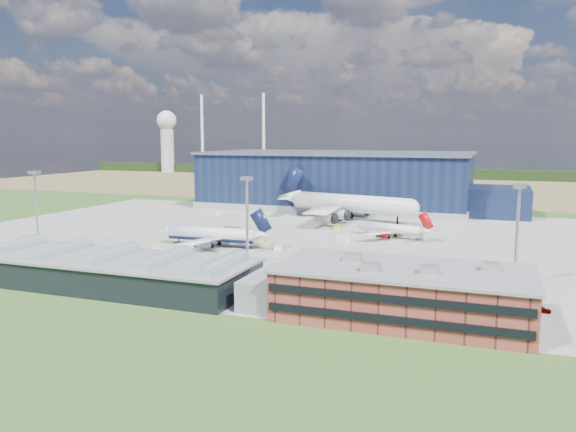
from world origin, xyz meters
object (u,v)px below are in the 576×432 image
object	(u,v)px
gse_cart_b	(217,214)
airstair	(302,272)
car_b	(253,275)
gse_tug_c	(336,228)
airliner_widebody	(351,194)
gse_cart_a	(278,248)
light_mast_west	(36,196)
airliner_navy	(212,227)
airliner_red	(390,223)
light_mast_east	(518,218)
hangar	(343,183)
ops_building	(403,292)
gse_van_a	(158,254)
gse_tug_b	(125,248)
gse_van_b	(343,240)
car_a	(541,309)
light_mast_center	(247,206)
gse_tug_a	(260,239)

from	to	relation	value
gse_cart_b	airstair	distance (m)	112.82
car_b	gse_tug_c	bearing A→B (deg)	-16.05
airliner_widebody	gse_cart_a	bearing A→B (deg)	-80.41
light_mast_west	airliner_navy	bearing A→B (deg)	19.81
gse_cart_b	car_b	bearing A→B (deg)	-107.38
airliner_red	light_mast_east	bearing A→B (deg)	146.03
hangar	gse_tug_c	distance (m)	66.41
ops_building	gse_cart_a	size ratio (longest dim) A/B	14.04
hangar	airliner_widebody	size ratio (longest dim) A/B	2.25
light_mast_west	gse_van_a	world-z (taller)	light_mast_west
hangar	airliner_widebody	bearing A→B (deg)	-71.29
ops_building	airliner_widebody	world-z (taller)	airliner_widebody
hangar	gse_tug_b	world-z (taller)	hangar
gse_van_b	light_mast_east	bearing A→B (deg)	-97.44
ops_building	car_a	bearing A→B (deg)	26.34
light_mast_center	ops_building	bearing A→B (deg)	-33.69
gse_tug_b	hangar	bearing A→B (deg)	87.24
light_mast_center	gse_van_a	size ratio (longest dim) A/B	3.81
gse_van_b	car_b	world-z (taller)	gse_van_b
hangar	gse_tug_c	world-z (taller)	hangar
light_mast_west	gse_tug_c	xyz separation A→B (m)	(77.26, 60.90, -14.68)
car_a	car_b	size ratio (longest dim) A/B	1.07
light_mast_east	gse_tug_c	world-z (taller)	light_mast_east
airliner_widebody	car_a	distance (m)	121.12
airliner_red	gse_tug_b	size ratio (longest dim) A/B	10.00
airstair	gse_tug_a	bearing A→B (deg)	101.86
gse_tug_a	gse_cart_b	size ratio (longest dim) A/B	1.20
gse_van_b	hangar	bearing A→B (deg)	44.80
light_mast_center	gse_cart_a	world-z (taller)	light_mast_center
light_mast_west	airliner_widebody	distance (m)	114.32
light_mast_east	gse_van_a	xyz separation A→B (m)	(-90.57, -2.68, -14.12)
ops_building	car_a	distance (m)	27.38
airliner_red	gse_cart_b	distance (m)	82.95
airliner_red	gse_tug_a	size ratio (longest dim) A/B	7.79
airliner_widebody	gse_tug_b	distance (m)	94.29
gse_tug_a	gse_van_a	size ratio (longest dim) A/B	0.63
gse_cart_a	car_b	bearing A→B (deg)	-98.12
gse_cart_b	hangar	bearing A→B (deg)	-2.84
gse_tug_c	car_a	world-z (taller)	gse_tug_c
hangar	gse_van_a	xyz separation A→B (m)	(-18.38, -127.49, -10.30)
gse_cart_b	gse_cart_a	bearing A→B (deg)	-98.90
light_mast_west	gse_cart_b	bearing A→B (deg)	76.01
car_a	airstair	bearing A→B (deg)	91.99
airstair	car_a	bearing A→B (deg)	-31.75
gse_van_a	gse_tug_c	distance (m)	71.56
airliner_red	gse_tug_c	distance (m)	22.91
light_mast_east	gse_tug_c	distance (m)	85.20
airliner_red	airliner_navy	bearing A→B (deg)	55.89
airliner_red	gse_tug_a	bearing A→B (deg)	49.80
gse_van_a	gse_cart_b	bearing A→B (deg)	42.90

